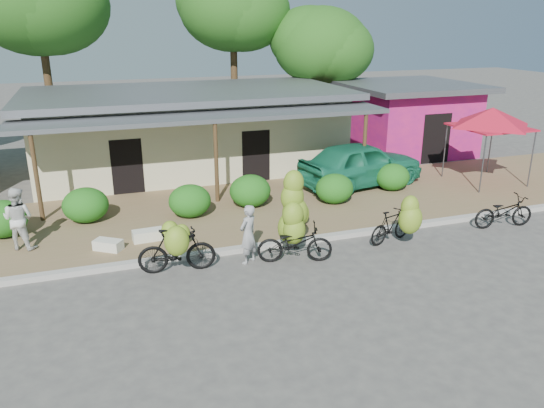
% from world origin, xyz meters
% --- Properties ---
extents(ground, '(100.00, 100.00, 0.00)m').
position_xyz_m(ground, '(0.00, 0.00, 0.00)').
color(ground, '#4A4745').
rests_on(ground, ground).
extents(sidewalk, '(60.00, 6.00, 0.12)m').
position_xyz_m(sidewalk, '(0.00, 5.00, 0.06)').
color(sidewalk, '#816245').
rests_on(sidewalk, ground).
extents(curb, '(60.00, 0.25, 0.15)m').
position_xyz_m(curb, '(0.00, 2.00, 0.07)').
color(curb, '#A8A399').
rests_on(curb, ground).
extents(shop_main, '(13.00, 8.50, 3.35)m').
position_xyz_m(shop_main, '(0.00, 10.93, 1.72)').
color(shop_main, beige).
rests_on(shop_main, ground).
extents(shop_pink, '(6.00, 6.00, 3.25)m').
position_xyz_m(shop_pink, '(10.50, 10.99, 1.67)').
color(shop_pink, '#DA216D').
rests_on(shop_pink, ground).
extents(tree_center_right, '(5.49, 5.39, 8.81)m').
position_xyz_m(tree_center_right, '(3.31, 16.61, 6.75)').
color(tree_center_right, '#4C391E').
rests_on(tree_center_right, ground).
extents(tree_near_right, '(4.93, 4.79, 6.77)m').
position_xyz_m(tree_near_right, '(7.31, 14.61, 4.94)').
color(tree_near_right, '#4C391E').
rests_on(tree_near_right, ground).
extents(hedge_0, '(1.38, 1.24, 1.08)m').
position_xyz_m(hedge_0, '(-6.55, 5.01, 0.66)').
color(hedge_0, '#166317').
rests_on(hedge_0, sidewalk).
extents(hedge_1, '(1.39, 1.25, 1.08)m').
position_xyz_m(hedge_1, '(-4.28, 5.49, 0.66)').
color(hedge_1, '#166317').
rests_on(hedge_1, sidewalk).
extents(hedge_2, '(1.34, 1.20, 1.04)m').
position_xyz_m(hedge_2, '(-1.17, 4.91, 0.64)').
color(hedge_2, '#166317').
rests_on(hedge_2, sidewalk).
extents(hedge_3, '(1.38, 1.25, 1.08)m').
position_xyz_m(hedge_3, '(0.92, 5.23, 0.66)').
color(hedge_3, '#166317').
rests_on(hedge_3, sidewalk).
extents(hedge_4, '(1.30, 1.17, 1.01)m').
position_xyz_m(hedge_4, '(3.73, 4.63, 0.63)').
color(hedge_4, '#166317').
rests_on(hedge_4, sidewalk).
extents(hedge_5, '(1.26, 1.13, 0.98)m').
position_xyz_m(hedge_5, '(6.38, 5.28, 0.61)').
color(hedge_5, '#166317').
rests_on(hedge_5, sidewalk).
extents(red_canopy, '(3.50, 3.50, 2.86)m').
position_xyz_m(red_canopy, '(10.30, 5.05, 2.61)').
color(red_canopy, '#59595E').
rests_on(red_canopy, sidewalk).
extents(bike_left, '(1.99, 1.29, 1.48)m').
position_xyz_m(bike_left, '(-2.19, 1.25, 0.66)').
color(bike_left, black).
rests_on(bike_left, ground).
extents(bike_center, '(2.07, 1.46, 2.35)m').
position_xyz_m(bike_center, '(0.90, 1.19, 0.87)').
color(bike_center, black).
rests_on(bike_center, ground).
extents(bike_right, '(1.67, 1.36, 1.55)m').
position_xyz_m(bike_right, '(3.98, 1.04, 0.68)').
color(bike_right, black).
rests_on(bike_right, ground).
extents(bike_far_right, '(1.98, 0.90, 1.01)m').
position_xyz_m(bike_far_right, '(7.77, 1.16, 0.50)').
color(bike_far_right, black).
rests_on(bike_far_right, ground).
extents(loose_banana_a, '(0.47, 0.40, 0.59)m').
position_xyz_m(loose_banana_a, '(-1.81, 2.79, 0.41)').
color(loose_banana_a, '#8FA429').
rests_on(loose_banana_a, sidewalk).
extents(loose_banana_b, '(0.50, 0.43, 0.63)m').
position_xyz_m(loose_banana_b, '(-2.09, 3.05, 0.43)').
color(loose_banana_b, '#8FA429').
rests_on(loose_banana_b, sidewalk).
extents(loose_banana_c, '(0.57, 0.49, 0.71)m').
position_xyz_m(loose_banana_c, '(1.84, 3.06, 0.48)').
color(loose_banana_c, '#8FA429').
rests_on(loose_banana_c, sidewalk).
extents(sack_near, '(0.87, 0.45, 0.30)m').
position_xyz_m(sack_near, '(-2.67, 3.38, 0.27)').
color(sack_near, white).
rests_on(sack_near, sidewalk).
extents(sack_far, '(0.83, 0.74, 0.28)m').
position_xyz_m(sack_far, '(-3.77, 3.05, 0.26)').
color(sack_far, white).
rests_on(sack_far, sidewalk).
extents(vendor, '(0.70, 0.64, 1.59)m').
position_xyz_m(vendor, '(-0.33, 1.28, 0.80)').
color(vendor, gray).
rests_on(vendor, ground).
extents(bystander, '(1.04, 0.96, 1.73)m').
position_xyz_m(bystander, '(-5.99, 3.94, 0.98)').
color(bystander, silver).
rests_on(bystander, sidewalk).
extents(teal_van, '(5.20, 2.87, 1.68)m').
position_xyz_m(teal_van, '(5.55, 6.20, 0.96)').
color(teal_van, '#197351').
rests_on(teal_van, sidewalk).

